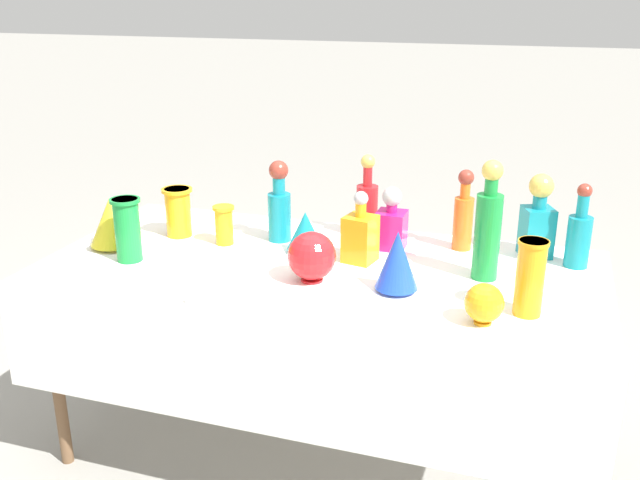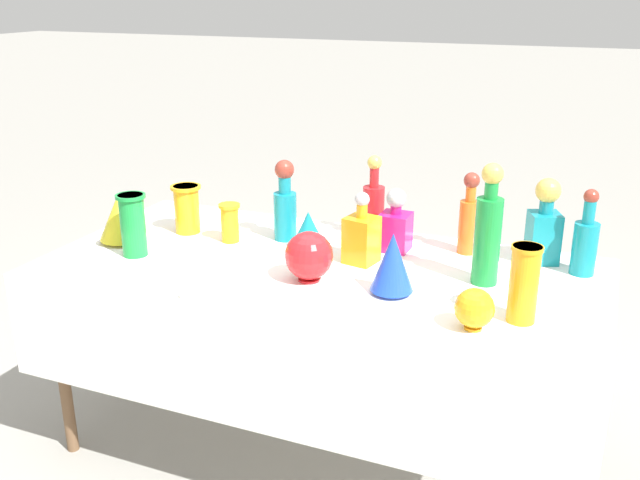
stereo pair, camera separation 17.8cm
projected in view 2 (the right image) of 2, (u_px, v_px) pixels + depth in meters
ground_plane at (320, 447)px, 2.78m from camera, size 40.00×40.00×0.00m
display_table at (315, 287)px, 2.51m from camera, size 1.96×0.97×0.76m
tall_bottle_0 at (488, 231)px, 2.33m from camera, size 0.09×0.09×0.41m
tall_bottle_1 at (585, 241)px, 2.42m from camera, size 0.08×0.08×0.30m
tall_bottle_2 at (285, 204)px, 2.75m from camera, size 0.09×0.09×0.32m
tall_bottle_3 at (373, 206)px, 2.77m from camera, size 0.08×0.08×0.33m
tall_bottle_4 at (469, 218)px, 2.61m from camera, size 0.07×0.07×0.31m
square_decanter_0 at (361, 236)px, 2.53m from camera, size 0.12×0.12×0.26m
square_decanter_1 at (395, 225)px, 2.65m from camera, size 0.11×0.11×0.24m
square_decanter_2 at (544, 225)px, 2.52m from camera, size 0.14×0.14×0.31m
slender_vase_0 at (524, 282)px, 2.07m from camera, size 0.09×0.09×0.24m
slender_vase_1 at (187, 207)px, 2.84m from camera, size 0.12×0.12×0.19m
slender_vase_2 at (133, 223)px, 2.59m from camera, size 0.11×0.11×0.23m
slender_vase_3 at (230, 221)px, 2.74m from camera, size 0.08×0.08×0.15m
fluted_vase_0 at (120, 217)px, 2.74m from camera, size 0.17×0.17×0.19m
fluted_vase_1 at (392, 263)px, 2.27m from camera, size 0.14×0.14×0.20m
fluted_vase_2 at (308, 231)px, 2.63m from camera, size 0.14×0.14×0.16m
round_bowl_0 at (474, 308)px, 2.05m from camera, size 0.12×0.12×0.12m
round_bowl_1 at (309, 256)px, 2.37m from camera, size 0.16×0.16×0.17m
price_tag_left at (189, 294)px, 2.25m from camera, size 0.06×0.03×0.04m
cardboard_box_behind_left at (391, 295)px, 3.67m from camera, size 0.56×0.45×0.47m
cardboard_box_behind_right at (321, 275)px, 3.99m from camera, size 0.48×0.44×0.41m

